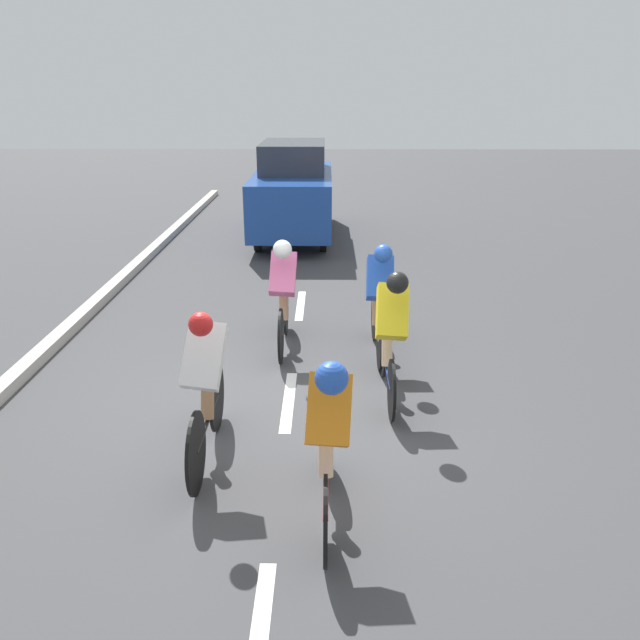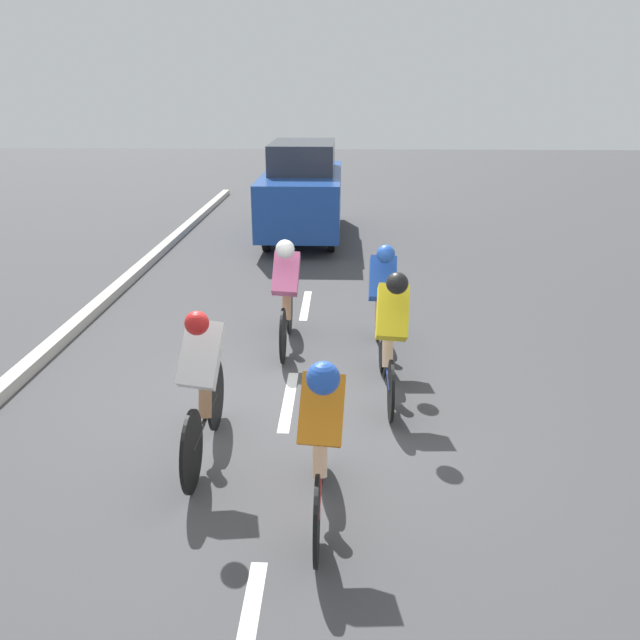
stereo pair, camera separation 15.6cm
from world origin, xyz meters
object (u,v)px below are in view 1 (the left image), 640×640
at_px(cyclist_white, 205,383).
at_px(cyclist_yellow, 391,331).
at_px(cyclist_blue, 379,297).
at_px(cyclist_orange, 328,434).
at_px(support_car, 294,190).
at_px(cyclist_pink, 283,291).

bearing_deg(cyclist_white, cyclist_yellow, -144.65).
distance_m(cyclist_yellow, cyclist_blue, 1.20).
xyz_separation_m(cyclist_orange, support_car, (0.77, -10.12, 0.26)).
height_order(cyclist_orange, cyclist_white, cyclist_white).
bearing_deg(cyclist_orange, cyclist_white, -38.51).
xyz_separation_m(cyclist_white, support_car, (-0.31, -9.26, 0.27)).
bearing_deg(cyclist_yellow, cyclist_orange, 72.33).
relative_size(cyclist_white, cyclist_pink, 1.04).
xyz_separation_m(cyclist_yellow, support_car, (1.44, -8.02, 0.25)).
relative_size(cyclist_yellow, support_car, 0.38).
bearing_deg(cyclist_pink, support_car, -88.23).
relative_size(cyclist_yellow, cyclist_pink, 1.00).
bearing_deg(cyclist_white, cyclist_blue, -125.15).
bearing_deg(cyclist_pink, cyclist_blue, 172.04).
height_order(cyclist_white, support_car, support_car).
bearing_deg(support_car, cyclist_orange, 94.37).
bearing_deg(cyclist_blue, cyclist_pink, -7.96).
bearing_deg(cyclist_pink, cyclist_yellow, 132.17).
bearing_deg(support_car, cyclist_white, 88.11).
bearing_deg(cyclist_white, cyclist_orange, 141.49).
xyz_separation_m(cyclist_white, cyclist_blue, (-1.72, -2.44, -0.00)).
distance_m(cyclist_pink, support_car, 6.66).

